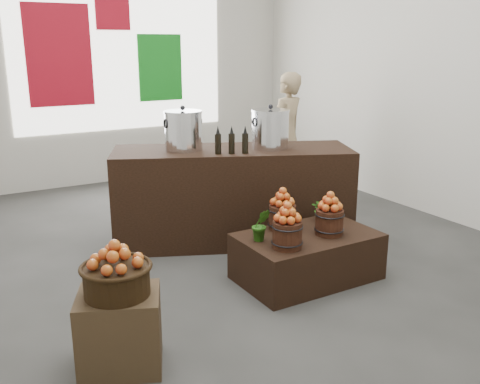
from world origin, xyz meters
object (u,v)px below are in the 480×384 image
stock_pot_center (270,130)px  shopper (286,135)px  crate (120,331)px  wicker_basket (117,281)px  counter (233,196)px  stock_pot_left (183,132)px  display_table (307,256)px

stock_pot_center → shopper: (1.18, 1.40, -0.35)m
crate → stock_pot_center: 2.80m
crate → shopper: 4.47m
crate → wicker_basket: wicker_basket is taller
counter → stock_pot_left: size_ratio=6.47×
display_table → stock_pot_left: stock_pot_left is taller
wicker_basket → stock_pot_left: size_ratio=1.10×
wicker_basket → counter: bearing=43.2°
stock_pot_left → counter: bearing=-23.6°
display_table → stock_pot_left: size_ratio=3.22×
display_table → counter: bearing=94.7°
shopper → stock_pot_left: bearing=7.0°
wicker_basket → stock_pot_center: bearing=35.4°
wicker_basket → shopper: shopper is taller
wicker_basket → display_table: bearing=14.7°
stock_pot_left → shopper: bearing=27.5°
display_table → crate: bearing=-165.6°
wicker_basket → shopper: bearing=41.3°
crate → stock_pot_center: size_ratio=1.37×
counter → wicker_basket: bearing=-113.1°
counter → shopper: bearing=62.6°
wicker_basket → stock_pot_center: stock_pot_center is taller
crate → stock_pot_left: (1.33, 1.88, 0.94)m
crate → display_table: (1.89, 0.50, -0.05)m
wicker_basket → shopper: 4.44m
stock_pot_left → stock_pot_center: (0.82, -0.36, 0.00)m
wicker_basket → display_table: wicker_basket is taller
crate → wicker_basket: size_ratio=1.25×
display_table → stock_pot_left: bearing=111.9°
stock_pot_center → wicker_basket: bearing=-144.6°
crate → shopper: size_ratio=0.31×
wicker_basket → stock_pot_left: stock_pot_left is taller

